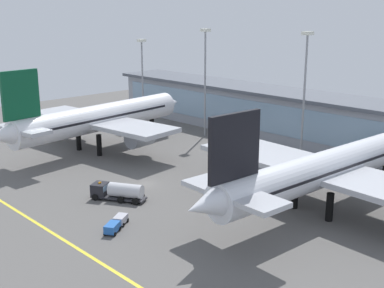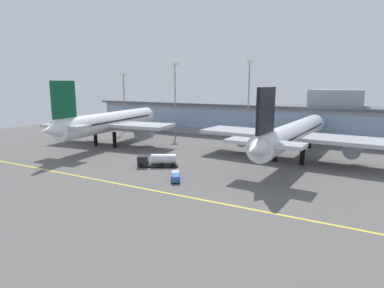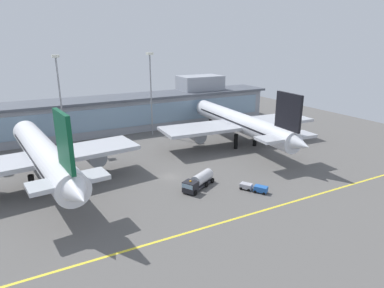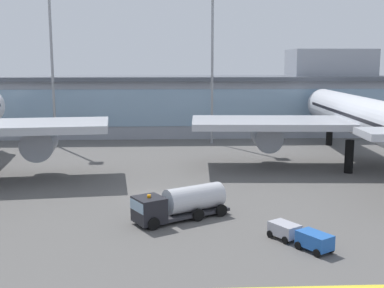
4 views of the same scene
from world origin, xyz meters
name	(u,v)px [view 1 (image 1 of 4)]	position (x,y,z in m)	size (l,w,h in m)	color
ground_plane	(146,184)	(0.00, 0.00, 0.00)	(180.00, 180.00, 0.00)	#5B5956
taxiway_centreline_stripe	(30,219)	(0.00, -22.00, 0.01)	(144.00, 0.50, 0.01)	yellow
terminal_building	(302,116)	(1.94, 44.83, 6.22)	(115.79, 14.00, 16.59)	#9399A3
airliner_near_left	(99,119)	(-24.85, 7.05, 7.02)	(39.33, 52.14, 19.19)	black
airliner_near_right	(326,169)	(28.00, 12.86, 6.50)	(47.07, 55.49, 17.84)	black
fuel_tanker_truck	(117,191)	(2.50, -8.07, 1.51)	(9.06, 6.59, 2.90)	black
baggage_tug_near	(116,224)	(11.74, -14.79, 0.79)	(4.33, 5.54, 1.40)	black
apron_light_mast_west	(205,68)	(-17.63, 32.58, 16.60)	(1.80, 1.80, 25.70)	gray
apron_light_mast_centre	(305,78)	(9.16, 34.17, 16.66)	(1.80, 1.80, 25.81)	gray
apron_light_mast_east	(142,68)	(-40.10, 31.39, 14.81)	(1.80, 1.80, 22.45)	gray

